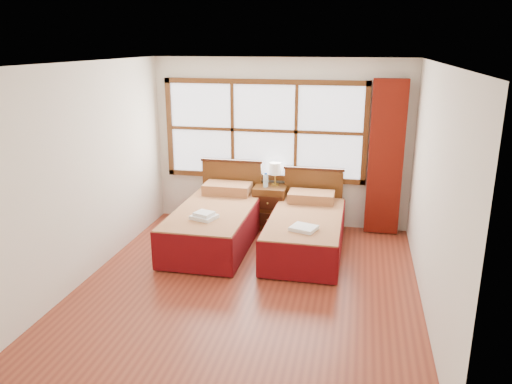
# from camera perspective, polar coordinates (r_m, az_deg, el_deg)

# --- Properties ---
(floor) EXTENTS (4.50, 4.50, 0.00)m
(floor) POSITION_cam_1_polar(r_m,az_deg,el_deg) (6.13, -0.82, -10.55)
(floor) COLOR brown
(floor) RESTS_ON ground
(ceiling) EXTENTS (4.50, 4.50, 0.00)m
(ceiling) POSITION_cam_1_polar(r_m,az_deg,el_deg) (5.45, -0.94, 14.54)
(ceiling) COLOR white
(ceiling) RESTS_ON wall_back
(wall_back) EXTENTS (4.00, 0.00, 4.00)m
(wall_back) POSITION_cam_1_polar(r_m,az_deg,el_deg) (7.80, 2.78, 5.58)
(wall_back) COLOR silver
(wall_back) RESTS_ON floor
(wall_left) EXTENTS (0.00, 4.50, 4.50)m
(wall_left) POSITION_cam_1_polar(r_m,az_deg,el_deg) (6.38, -18.69, 2.17)
(wall_left) COLOR silver
(wall_left) RESTS_ON floor
(wall_right) EXTENTS (0.00, 4.50, 4.50)m
(wall_right) POSITION_cam_1_polar(r_m,az_deg,el_deg) (5.58, 19.60, 0.05)
(wall_right) COLOR silver
(wall_right) RESTS_ON floor
(window) EXTENTS (3.16, 0.06, 1.56)m
(window) POSITION_cam_1_polar(r_m,az_deg,el_deg) (7.77, 0.92, 7.05)
(window) COLOR white
(window) RESTS_ON wall_back
(curtain) EXTENTS (0.50, 0.16, 2.30)m
(curtain) POSITION_cam_1_polar(r_m,az_deg,el_deg) (7.61, 14.60, 3.76)
(curtain) COLOR maroon
(curtain) RESTS_ON wall_back
(bed_left) EXTENTS (1.06, 2.08, 1.03)m
(bed_left) POSITION_cam_1_polar(r_m,az_deg,el_deg) (7.24, -4.60, -3.47)
(bed_left) COLOR #36170B
(bed_left) RESTS_ON floor
(bed_right) EXTENTS (1.00, 2.02, 0.97)m
(bed_right) POSITION_cam_1_polar(r_m,az_deg,el_deg) (7.01, 5.74, -4.37)
(bed_right) COLOR #36170B
(bed_right) RESTS_ON floor
(nightstand) EXTENTS (0.50, 0.49, 0.67)m
(nightstand) POSITION_cam_1_polar(r_m,az_deg,el_deg) (7.82, 1.65, -1.70)
(nightstand) COLOR #583013
(nightstand) RESTS_ON floor
(towels_left) EXTENTS (0.38, 0.35, 0.09)m
(towels_left) POSITION_cam_1_polar(r_m,az_deg,el_deg) (6.69, -5.95, -2.72)
(towels_left) COLOR white
(towels_left) RESTS_ON bed_left
(towels_right) EXTENTS (0.38, 0.35, 0.05)m
(towels_right) POSITION_cam_1_polar(r_m,az_deg,el_deg) (6.39, 5.48, -4.13)
(towels_right) COLOR white
(towels_right) RESTS_ON bed_right
(lamp) EXTENTS (0.18, 0.18, 0.36)m
(lamp) POSITION_cam_1_polar(r_m,az_deg,el_deg) (7.73, 2.22, 2.61)
(lamp) COLOR gold
(lamp) RESTS_ON nightstand
(bottle_near) EXTENTS (0.06, 0.06, 0.23)m
(bottle_near) POSITION_cam_1_polar(r_m,az_deg,el_deg) (7.68, 1.17, 1.36)
(bottle_near) COLOR silver
(bottle_near) RESTS_ON nightstand
(bottle_far) EXTENTS (0.06, 0.06, 0.23)m
(bottle_far) POSITION_cam_1_polar(r_m,az_deg,el_deg) (7.65, 1.04, 1.31)
(bottle_far) COLOR silver
(bottle_far) RESTS_ON nightstand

